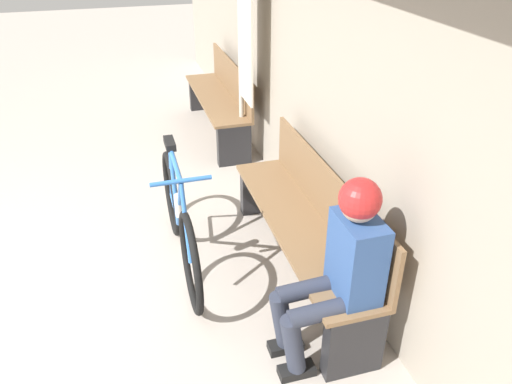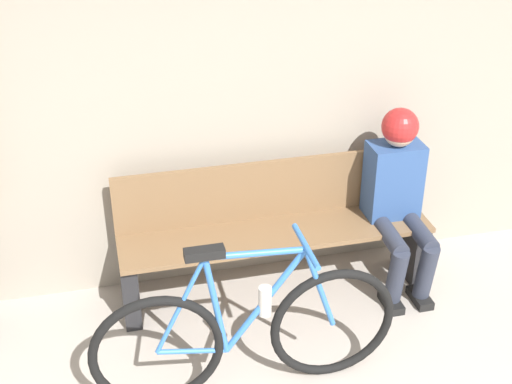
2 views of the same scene
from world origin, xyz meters
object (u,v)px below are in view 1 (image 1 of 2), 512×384
object	(u,v)px
bicycle	(180,221)
person_seated	(341,262)
park_bench_far	(221,100)
banner_pole	(244,32)
park_bench_near	(306,225)

from	to	relation	value
bicycle	person_seated	distance (m)	1.42
park_bench_far	person_seated	bearing A→B (deg)	-1.71
person_seated	banner_pole	size ratio (longest dim) A/B	0.53
bicycle	park_bench_near	bearing A→B (deg)	66.35
bicycle	park_bench_far	bearing A→B (deg)	160.60
park_bench_near	park_bench_far	world-z (taller)	same
bicycle	park_bench_far	xyz separation A→B (m)	(-2.43, 0.86, 0.04)
person_seated	park_bench_far	size ratio (longest dim) A/B	0.66
park_bench_near	park_bench_far	size ratio (longest dim) A/B	1.07
park_bench_near	banner_pole	bearing A→B (deg)	177.96
banner_pole	park_bench_near	bearing A→B (deg)	-2.04
person_seated	banner_pole	xyz separation A→B (m)	(-2.72, 0.18, 0.68)
bicycle	banner_pole	distance (m)	2.07
person_seated	park_bench_far	distance (m)	3.60
park_bench_far	banner_pole	distance (m)	1.30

